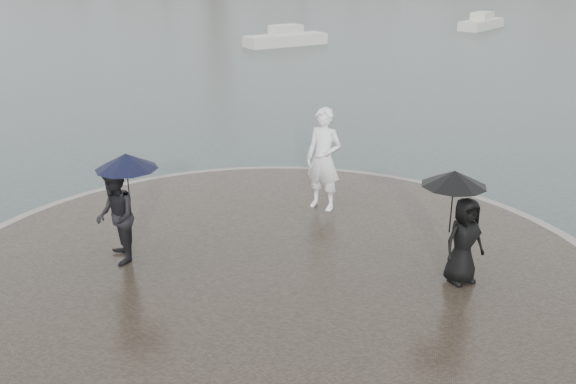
# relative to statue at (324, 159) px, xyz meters

# --- Properties ---
(kerb_ring) EXTENTS (12.50, 12.50, 0.32)m
(kerb_ring) POSITION_rel_statue_xyz_m (-0.33, -3.36, -1.32)
(kerb_ring) COLOR gray
(kerb_ring) RESTS_ON ground
(quay_tip) EXTENTS (11.90, 11.90, 0.36)m
(quay_tip) POSITION_rel_statue_xyz_m (-0.33, -3.36, -1.30)
(quay_tip) COLOR #2D261E
(quay_tip) RESTS_ON ground
(statue) EXTENTS (0.95, 0.78, 2.24)m
(statue) POSITION_rel_statue_xyz_m (0.00, 0.00, 0.00)
(statue) COLOR white
(statue) RESTS_ON quay_tip
(visitor_left) EXTENTS (1.31, 1.19, 2.04)m
(visitor_left) POSITION_rel_statue_xyz_m (-3.11, -3.38, 0.02)
(visitor_left) COLOR black
(visitor_left) RESTS_ON quay_tip
(visitor_right) EXTENTS (1.24, 1.09, 1.95)m
(visitor_right) POSITION_rel_statue_xyz_m (2.79, -2.79, 0.02)
(visitor_right) COLOR black
(visitor_right) RESTS_ON quay_tip
(boats) EXTENTS (31.41, 18.15, 1.50)m
(boats) POSITION_rel_statue_xyz_m (5.70, 34.39, -1.10)
(boats) COLOR beige
(boats) RESTS_ON ground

